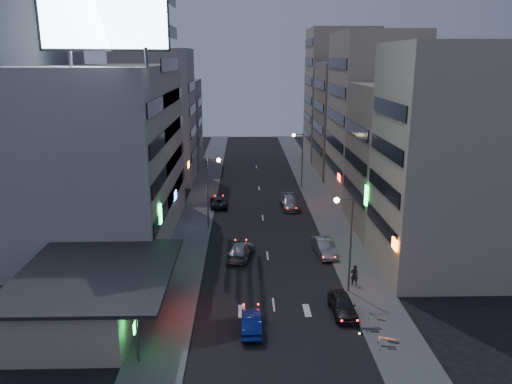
{
  "coord_description": "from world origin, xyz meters",
  "views": [
    {
      "loc": [
        -2.29,
        -31.37,
        18.71
      ],
      "look_at": [
        -1.08,
        15.55,
        6.05
      ],
      "focal_mm": 35.0,
      "sensor_mm": 36.0,
      "label": 1
    }
  ],
  "objects_px": {
    "parked_car_right_mid": "(325,247)",
    "scooter_black_b": "(379,322)",
    "scooter_silver_b": "(386,312)",
    "parked_car_left": "(218,202)",
    "scooter_black_a": "(396,340)",
    "road_car_silver": "(241,250)",
    "parked_car_right_near": "(343,305)",
    "road_car_blue": "(251,323)",
    "scooter_silver_a": "(400,332)",
    "parked_car_right_far": "(290,203)",
    "person": "(354,275)",
    "scooter_blue": "(380,320)"
  },
  "relations": [
    {
      "from": "road_car_silver",
      "to": "person",
      "type": "height_order",
      "value": "person"
    },
    {
      "from": "scooter_blue",
      "to": "scooter_silver_b",
      "type": "bearing_deg",
      "value": -41.26
    },
    {
      "from": "parked_car_right_mid",
      "to": "scooter_black_b",
      "type": "relative_size",
      "value": 2.47
    },
    {
      "from": "parked_car_left",
      "to": "parked_car_right_mid",
      "type": "bearing_deg",
      "value": 118.78
    },
    {
      "from": "parked_car_left",
      "to": "scooter_silver_a",
      "type": "height_order",
      "value": "scooter_silver_a"
    },
    {
      "from": "parked_car_right_far",
      "to": "road_car_blue",
      "type": "relative_size",
      "value": 1.3
    },
    {
      "from": "parked_car_right_far",
      "to": "scooter_black_a",
      "type": "distance_m",
      "value": 32.32
    },
    {
      "from": "road_car_silver",
      "to": "scooter_black_b",
      "type": "bearing_deg",
      "value": 138.67
    },
    {
      "from": "parked_car_right_far",
      "to": "scooter_black_a",
      "type": "bearing_deg",
      "value": -86.03
    },
    {
      "from": "scooter_black_b",
      "to": "scooter_silver_a",
      "type": "bearing_deg",
      "value": -133.79
    },
    {
      "from": "parked_car_right_mid",
      "to": "person",
      "type": "distance_m",
      "value": 7.21
    },
    {
      "from": "parked_car_right_far",
      "to": "scooter_silver_b",
      "type": "distance_m",
      "value": 28.71
    },
    {
      "from": "road_car_blue",
      "to": "person",
      "type": "height_order",
      "value": "person"
    },
    {
      "from": "road_car_silver",
      "to": "scooter_black_b",
      "type": "height_order",
      "value": "road_car_silver"
    },
    {
      "from": "parked_car_right_near",
      "to": "parked_car_right_far",
      "type": "xyz_separation_m",
      "value": [
        -1.49,
        27.35,
        0.04
      ]
    },
    {
      "from": "parked_car_right_mid",
      "to": "road_car_silver",
      "type": "bearing_deg",
      "value": 177.51
    },
    {
      "from": "parked_car_right_far",
      "to": "person",
      "type": "distance_m",
      "value": 22.96
    },
    {
      "from": "parked_car_left",
      "to": "scooter_silver_a",
      "type": "distance_m",
      "value": 35.15
    },
    {
      "from": "parked_car_right_near",
      "to": "scooter_black_a",
      "type": "distance_m",
      "value": 5.41
    },
    {
      "from": "road_car_blue",
      "to": "scooter_blue",
      "type": "bearing_deg",
      "value": -178.98
    },
    {
      "from": "scooter_black_a",
      "to": "scooter_silver_b",
      "type": "height_order",
      "value": "scooter_silver_b"
    },
    {
      "from": "parked_car_right_far",
      "to": "road_car_blue",
      "type": "xyz_separation_m",
      "value": [
        -5.41,
        -29.66,
        -0.1
      ]
    },
    {
      "from": "road_car_silver",
      "to": "scooter_black_b",
      "type": "distance_m",
      "value": 16.84
    },
    {
      "from": "road_car_silver",
      "to": "scooter_black_a",
      "type": "xyz_separation_m",
      "value": [
        10.4,
        -15.9,
        -0.1
      ]
    },
    {
      "from": "parked_car_right_mid",
      "to": "parked_car_right_far",
      "type": "relative_size",
      "value": 0.89
    },
    {
      "from": "scooter_silver_a",
      "to": "scooter_silver_b",
      "type": "relative_size",
      "value": 1.17
    },
    {
      "from": "road_car_silver",
      "to": "scooter_black_b",
      "type": "xyz_separation_m",
      "value": [
        9.82,
        -13.68,
        -0.02
      ]
    },
    {
      "from": "scooter_black_a",
      "to": "scooter_silver_b",
      "type": "relative_size",
      "value": 0.96
    },
    {
      "from": "parked_car_right_near",
      "to": "road_car_blue",
      "type": "distance_m",
      "value": 7.28
    },
    {
      "from": "scooter_black_b",
      "to": "scooter_silver_b",
      "type": "bearing_deg",
      "value": -22.17
    },
    {
      "from": "scooter_black_b",
      "to": "scooter_silver_b",
      "type": "height_order",
      "value": "scooter_black_b"
    },
    {
      "from": "scooter_silver_a",
      "to": "person",
      "type": "bearing_deg",
      "value": 28.69
    },
    {
      "from": "parked_car_right_mid",
      "to": "scooter_black_b",
      "type": "xyz_separation_m",
      "value": [
        1.61,
        -14.19,
        -0.07
      ]
    },
    {
      "from": "scooter_silver_b",
      "to": "parked_car_left",
      "type": "bearing_deg",
      "value": 44.73
    },
    {
      "from": "scooter_blue",
      "to": "scooter_black_b",
      "type": "xyz_separation_m",
      "value": [
        -0.16,
        -0.37,
        0.06
      ]
    },
    {
      "from": "person",
      "to": "scooter_black_a",
      "type": "distance_m",
      "value": 9.39
    },
    {
      "from": "road_car_blue",
      "to": "road_car_silver",
      "type": "bearing_deg",
      "value": -86.78
    },
    {
      "from": "parked_car_right_near",
      "to": "scooter_silver_a",
      "type": "distance_m",
      "value": 5.02
    },
    {
      "from": "parked_car_left",
      "to": "scooter_black_a",
      "type": "bearing_deg",
      "value": 106.92
    },
    {
      "from": "road_car_blue",
      "to": "scooter_black_a",
      "type": "xyz_separation_m",
      "value": [
        9.59,
        -2.39,
        -0.04
      ]
    },
    {
      "from": "scooter_black_b",
      "to": "scooter_blue",
      "type": "bearing_deg",
      "value": -13.38
    },
    {
      "from": "road_car_silver",
      "to": "scooter_black_a",
      "type": "bearing_deg",
      "value": 136.17
    },
    {
      "from": "person",
      "to": "scooter_silver_a",
      "type": "xyz_separation_m",
      "value": [
        1.25,
        -8.56,
        -0.28
      ]
    },
    {
      "from": "road_car_blue",
      "to": "scooter_silver_a",
      "type": "xyz_separation_m",
      "value": [
        10.05,
        -1.61,
        0.07
      ]
    },
    {
      "from": "scooter_black_a",
      "to": "scooter_blue",
      "type": "height_order",
      "value": "scooter_blue"
    },
    {
      "from": "parked_car_right_near",
      "to": "parked_car_right_far",
      "type": "relative_size",
      "value": 0.81
    },
    {
      "from": "parked_car_right_near",
      "to": "road_car_silver",
      "type": "height_order",
      "value": "parked_car_right_near"
    },
    {
      "from": "road_car_silver",
      "to": "scooter_silver_a",
      "type": "bearing_deg",
      "value": 138.68
    },
    {
      "from": "person",
      "to": "scooter_silver_b",
      "type": "height_order",
      "value": "person"
    },
    {
      "from": "parked_car_right_near",
      "to": "person",
      "type": "xyz_separation_m",
      "value": [
        1.89,
        4.64,
        0.29
      ]
    }
  ]
}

